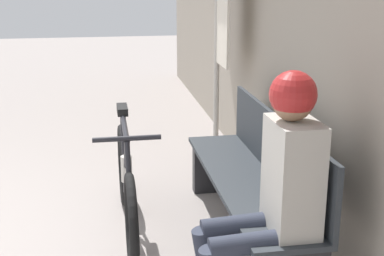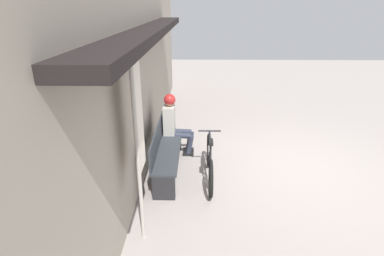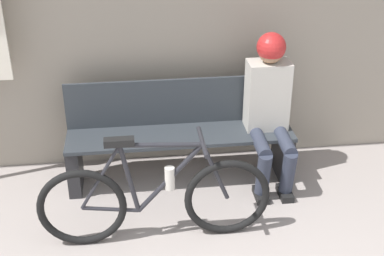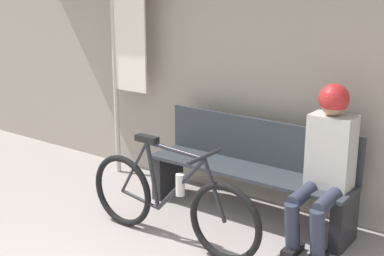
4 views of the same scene
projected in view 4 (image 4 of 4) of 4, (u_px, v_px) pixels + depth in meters
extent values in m
cube|color=#9E9384|center=(291.00, 30.00, 4.56)|extent=(12.00, 0.12, 3.20)
cube|color=#2D3338|center=(247.00, 171.00, 4.57)|extent=(1.85, 0.42, 0.03)
cube|color=#2D3338|center=(259.00, 141.00, 4.66)|extent=(1.85, 0.03, 0.40)
cube|color=#232326|center=(168.00, 174.00, 5.13)|extent=(0.10, 0.36, 0.42)
cube|color=#232326|center=(344.00, 221.00, 4.12)|extent=(0.10, 0.36, 0.42)
torus|color=black|center=(122.00, 191.00, 4.46)|extent=(0.62, 0.05, 0.62)
torus|color=black|center=(225.00, 222.00, 3.88)|extent=(0.62, 0.05, 0.62)
cylinder|color=#232328|center=(175.00, 150.00, 4.02)|extent=(0.55, 0.03, 0.06)
cylinder|color=#232328|center=(180.00, 185.00, 4.06)|extent=(0.47, 0.03, 0.53)
cylinder|color=#232328|center=(153.00, 175.00, 4.21)|extent=(0.14, 0.03, 0.54)
cylinder|color=#232328|center=(140.00, 199.00, 4.36)|extent=(0.39, 0.03, 0.08)
cylinder|color=#232328|center=(134.00, 167.00, 4.32)|extent=(0.31, 0.02, 0.49)
cylinder|color=#232328|center=(215.00, 191.00, 3.87)|extent=(0.21, 0.03, 0.46)
cube|color=black|center=(147.00, 139.00, 4.16)|extent=(0.20, 0.07, 0.05)
cylinder|color=#232328|center=(205.00, 157.00, 3.86)|extent=(0.03, 0.40, 0.03)
cylinder|color=beige|center=(180.00, 185.00, 4.06)|extent=(0.07, 0.07, 0.17)
cylinder|color=#2D3342|center=(304.00, 194.00, 4.06)|extent=(0.11, 0.40, 0.13)
cylinder|color=#2D3342|center=(292.00, 226.00, 3.98)|extent=(0.11, 0.17, 0.39)
cube|color=black|center=(293.00, 250.00, 4.06)|extent=(0.10, 0.22, 0.06)
cylinder|color=#2D3342|center=(329.00, 200.00, 3.94)|extent=(0.11, 0.40, 0.13)
cylinder|color=#2D3342|center=(317.00, 233.00, 3.86)|extent=(0.11, 0.17, 0.39)
cube|color=#B7B2A8|center=(331.00, 151.00, 4.11)|extent=(0.34, 0.22, 0.57)
sphere|color=#9E7556|center=(334.00, 103.00, 3.99)|extent=(0.20, 0.20, 0.20)
sphere|color=#B22323|center=(334.00, 99.00, 3.98)|extent=(0.23, 0.23, 0.23)
cylinder|color=#B7B2A8|center=(115.00, 63.00, 5.49)|extent=(0.05, 0.05, 2.37)
cube|color=silver|center=(129.00, 18.00, 5.24)|extent=(0.40, 0.02, 1.46)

